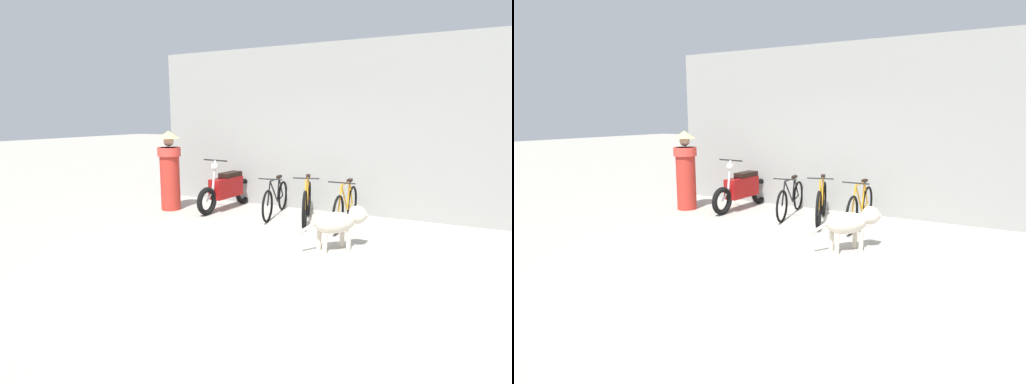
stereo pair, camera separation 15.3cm
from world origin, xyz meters
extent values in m
plane|color=#9E998E|center=(0.00, 0.00, 0.00)|extent=(60.00, 60.00, 0.00)
cube|color=gray|center=(0.00, 2.96, 1.68)|extent=(7.72, 0.20, 3.37)
torus|color=black|center=(-0.62, 1.52, 0.31)|extent=(0.13, 0.61, 0.61)
torus|color=black|center=(-0.76, 2.59, 0.31)|extent=(0.13, 0.61, 0.61)
cylinder|color=black|center=(-0.67, 1.93, 0.50)|extent=(0.10, 0.53, 0.51)
cylinder|color=black|center=(-0.72, 2.24, 0.49)|extent=(0.05, 0.14, 0.47)
cylinder|color=black|center=(-0.68, 1.99, 0.73)|extent=(0.11, 0.62, 0.06)
cylinder|color=black|center=(-0.74, 2.39, 0.28)|extent=(0.08, 0.41, 0.07)
cylinder|color=black|center=(-0.74, 2.44, 0.51)|extent=(0.07, 0.32, 0.43)
cylinder|color=black|center=(-0.63, 1.60, 0.53)|extent=(0.05, 0.19, 0.45)
cube|color=black|center=(-0.72, 2.29, 0.75)|extent=(0.09, 0.19, 0.05)
cylinder|color=black|center=(-0.64, 1.68, 0.79)|extent=(0.46, 0.09, 0.02)
torus|color=black|center=(0.15, 1.40, 0.34)|extent=(0.24, 0.67, 0.68)
torus|color=black|center=(-0.12, 2.39, 0.34)|extent=(0.24, 0.67, 0.68)
cylinder|color=orange|center=(0.05, 1.78, 0.56)|extent=(0.16, 0.50, 0.56)
cylinder|color=orange|center=(-0.03, 2.07, 0.55)|extent=(0.06, 0.13, 0.52)
cylinder|color=orange|center=(0.03, 1.83, 0.82)|extent=(0.19, 0.58, 0.06)
cylinder|color=orange|center=(-0.07, 2.20, 0.32)|extent=(0.13, 0.38, 0.08)
cylinder|color=orange|center=(-0.09, 2.25, 0.57)|extent=(0.11, 0.30, 0.48)
cylinder|color=orange|center=(0.13, 1.47, 0.59)|extent=(0.08, 0.18, 0.50)
cube|color=black|center=(-0.05, 2.12, 0.83)|extent=(0.12, 0.19, 0.05)
cylinder|color=black|center=(0.11, 1.55, 0.88)|extent=(0.45, 0.15, 0.02)
torus|color=black|center=(0.75, 1.38, 0.33)|extent=(0.04, 0.66, 0.66)
torus|color=black|center=(0.75, 2.37, 0.33)|extent=(0.04, 0.66, 0.66)
cylinder|color=orange|center=(0.75, 1.76, 0.54)|extent=(0.03, 0.50, 0.55)
cylinder|color=orange|center=(0.75, 2.05, 0.53)|extent=(0.03, 0.13, 0.50)
cylinder|color=orange|center=(0.75, 1.81, 0.79)|extent=(0.03, 0.58, 0.06)
cylinder|color=orange|center=(0.75, 2.19, 0.31)|extent=(0.03, 0.38, 0.08)
cylinder|color=orange|center=(0.75, 2.24, 0.55)|extent=(0.03, 0.30, 0.46)
cylinder|color=orange|center=(0.75, 1.45, 0.57)|extent=(0.03, 0.18, 0.49)
cube|color=black|center=(0.75, 2.10, 0.81)|extent=(0.07, 0.18, 0.05)
cylinder|color=black|center=(0.75, 1.53, 0.85)|extent=(0.46, 0.03, 0.02)
torus|color=black|center=(-1.93, 1.47, 0.28)|extent=(0.16, 0.57, 0.57)
torus|color=black|center=(-1.81, 2.77, 0.28)|extent=(0.16, 0.57, 0.57)
cube|color=maroon|center=(-1.87, 2.12, 0.47)|extent=(0.36, 0.89, 0.41)
cube|color=black|center=(-1.85, 2.28, 0.72)|extent=(0.29, 0.57, 0.10)
cylinder|color=silver|center=(-1.91, 1.72, 0.77)|extent=(0.06, 0.15, 0.61)
cylinder|color=silver|center=(-1.92, 1.57, 0.37)|extent=(0.06, 0.23, 0.21)
cylinder|color=black|center=(-1.90, 1.77, 1.07)|extent=(0.58, 0.08, 0.03)
sphere|color=silver|center=(-1.90, 1.73, 0.95)|extent=(0.15, 0.15, 0.14)
ellipsoid|color=beige|center=(0.93, 0.51, 0.42)|extent=(0.66, 0.68, 0.31)
cylinder|color=beige|center=(1.00, 0.72, 0.15)|extent=(0.10, 0.10, 0.30)
cylinder|color=beige|center=(1.13, 0.60, 0.15)|extent=(0.10, 0.10, 0.30)
cylinder|color=beige|center=(0.73, 0.43, 0.15)|extent=(0.10, 0.10, 0.30)
cylinder|color=beige|center=(0.86, 0.31, 0.15)|extent=(0.10, 0.10, 0.30)
sphere|color=beige|center=(1.20, 0.80, 0.51)|extent=(0.38, 0.38, 0.27)
ellipsoid|color=beige|center=(1.27, 0.88, 0.49)|extent=(0.18, 0.18, 0.10)
cylinder|color=beige|center=(0.64, 0.20, 0.39)|extent=(0.23, 0.24, 0.17)
cylinder|color=#B72D23|center=(-2.89, 1.55, 0.66)|extent=(0.51, 0.51, 1.31)
cylinder|color=#D63C32|center=(-2.89, 1.55, 1.22)|extent=(0.61, 0.61, 0.18)
sphere|color=tan|center=(-2.89, 1.55, 1.44)|extent=(0.26, 0.26, 0.21)
cone|color=tan|center=(-2.89, 1.55, 1.57)|extent=(0.58, 0.58, 0.16)
camera|label=1|loc=(2.44, -5.02, 1.94)|focal=28.00mm
camera|label=2|loc=(2.57, -4.94, 1.94)|focal=28.00mm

